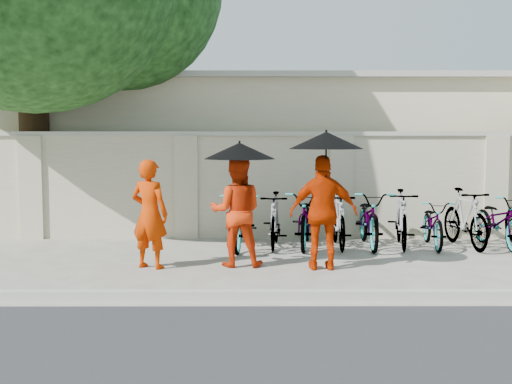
{
  "coord_description": "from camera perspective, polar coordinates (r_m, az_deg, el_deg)",
  "views": [
    {
      "loc": [
        0.31,
        -9.32,
        1.97
      ],
      "look_at": [
        0.34,
        0.85,
        1.1
      ],
      "focal_mm": 45.0,
      "sensor_mm": 36.0,
      "label": 1
    }
  ],
  "objects": [
    {
      "name": "bike_5",
      "position": [
        11.77,
        12.82,
        -2.33
      ],
      "size": [
        0.72,
        1.77,
        1.03
      ],
      "primitive_type": "imported",
      "rotation": [
        0.0,
        0.0,
        -0.14
      ],
      "color": "gray",
      "rests_on": "ground"
    },
    {
      "name": "monk_center",
      "position": [
        9.78,
        -1.75,
        -1.75
      ],
      "size": [
        0.83,
        0.65,
        1.68
      ],
      "primitive_type": "imported",
      "rotation": [
        0.0,
        0.0,
        3.12
      ],
      "color": "red",
      "rests_on": "ground"
    },
    {
      "name": "ground",
      "position": [
        9.53,
        -2.07,
        -7.04
      ],
      "size": [
        80.0,
        80.0,
        0.0
      ],
      "primitive_type": "plane",
      "color": "#A4A091"
    },
    {
      "name": "parasol_center",
      "position": [
        9.64,
        -1.47,
        3.68
      ],
      "size": [
        1.08,
        1.08,
        0.94
      ],
      "color": "black",
      "rests_on": "ground"
    },
    {
      "name": "bike_6",
      "position": [
        11.9,
        15.5,
        -2.73
      ],
      "size": [
        0.7,
        1.67,
        0.86
      ],
      "primitive_type": "imported",
      "rotation": [
        0.0,
        0.0,
        -0.08
      ],
      "color": "gray",
      "rests_on": "ground"
    },
    {
      "name": "bike_8",
      "position": [
        12.15,
        20.81,
        -2.43
      ],
      "size": [
        0.84,
        1.92,
        0.98
      ],
      "primitive_type": "imported",
      "rotation": [
        0.0,
        0.0,
        0.1
      ],
      "color": "gray",
      "rests_on": "ground"
    },
    {
      "name": "monk_left",
      "position": [
        9.76,
        -9.44,
        -1.93
      ],
      "size": [
        0.71,
        0.6,
        1.64
      ],
      "primitive_type": "imported",
      "rotation": [
        0.0,
        0.0,
        2.74
      ],
      "color": "#B92B00",
      "rests_on": "ground"
    },
    {
      "name": "bike_3",
      "position": [
        11.52,
        7.35,
        -2.47
      ],
      "size": [
        0.49,
        1.68,
        1.01
      ],
      "primitive_type": "imported",
      "rotation": [
        0.0,
        0.0,
        -0.01
      ],
      "color": "gray",
      "rests_on": "ground"
    },
    {
      "name": "bike_2",
      "position": [
        11.54,
        4.5,
        -2.4
      ],
      "size": [
        0.92,
        2.01,
        1.02
      ],
      "primitive_type": "imported",
      "rotation": [
        0.0,
        0.0,
        -0.13
      ],
      "color": "gray",
      "rests_on": "ground"
    },
    {
      "name": "compound_wall",
      "position": [
        12.58,
        2.95,
        0.46
      ],
      "size": [
        20.0,
        0.3,
        2.0
      ],
      "primitive_type": "cube",
      "color": "#C2B992",
      "rests_on": "ground"
    },
    {
      "name": "monk_right",
      "position": [
        9.57,
        6.03,
        -1.83
      ],
      "size": [
        1.0,
        0.42,
        1.71
      ],
      "primitive_type": "imported",
      "rotation": [
        0.0,
        0.0,
        3.14
      ],
      "color": "#BB2600",
      "rests_on": "ground"
    },
    {
      "name": "bike_7",
      "position": [
        12.06,
        18.1,
        -2.22
      ],
      "size": [
        0.71,
        1.81,
        1.06
      ],
      "primitive_type": "imported",
      "rotation": [
        0.0,
        0.0,
        0.12
      ],
      "color": "gray",
      "rests_on": "ground"
    },
    {
      "name": "parasol_right",
      "position": [
        9.43,
        6.26,
        4.59
      ],
      "size": [
        1.1,
        1.1,
        1.08
      ],
      "color": "black",
      "rests_on": "ground"
    },
    {
      "name": "building_behind",
      "position": [
        16.41,
        5.73,
        3.58
      ],
      "size": [
        14.0,
        6.0,
        3.2
      ],
      "primitive_type": "cube",
      "color": "beige",
      "rests_on": "ground"
    },
    {
      "name": "bike_1",
      "position": [
        11.43,
        1.69,
        -2.52
      ],
      "size": [
        0.62,
        1.69,
        0.99
      ],
      "primitive_type": "imported",
      "rotation": [
        0.0,
        0.0,
        -0.09
      ],
      "color": "gray",
      "rests_on": "ground"
    },
    {
      "name": "kerb",
      "position": [
        7.87,
        -2.49,
        -9.18
      ],
      "size": [
        40.0,
        0.16,
        0.12
      ],
      "primitive_type": "cube",
      "color": "#A4A396",
      "rests_on": "ground"
    },
    {
      "name": "bike_0",
      "position": [
        11.34,
        -1.17,
        -2.55
      ],
      "size": [
        0.87,
        1.97,
        1.0
      ],
      "primitive_type": "imported",
      "rotation": [
        0.0,
        0.0,
        -0.11
      ],
      "color": "gray",
      "rests_on": "ground"
    },
    {
      "name": "bike_4",
      "position": [
        11.69,
        10.06,
        -2.37
      ],
      "size": [
        0.73,
        1.96,
        1.02
      ],
      "primitive_type": "imported",
      "rotation": [
        0.0,
        0.0,
        -0.03
      ],
      "color": "gray",
      "rests_on": "ground"
    }
  ]
}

